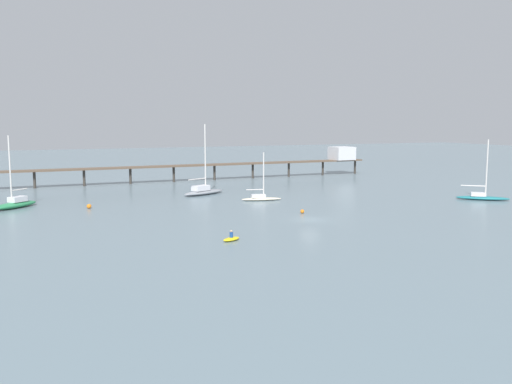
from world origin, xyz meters
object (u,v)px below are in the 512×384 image
object	(u,v)px
sailboat_green	(15,203)
sailboat_cream	(261,197)
dinghy_yellow	(231,239)
sailboat_teal	(482,196)
mooring_buoy_far	(302,211)
sailboat_gray	(203,190)
mooring_buoy_near	(89,206)
pier	(267,160)

from	to	relation	value
sailboat_green	sailboat_cream	world-z (taller)	sailboat_green
dinghy_yellow	sailboat_teal	bearing A→B (deg)	15.13
sailboat_teal	mooring_buoy_far	size ratio (longest dim) A/B	17.74
sailboat_teal	dinghy_yellow	distance (m)	49.47
dinghy_yellow	mooring_buoy_far	distance (m)	19.68
sailboat_gray	sailboat_green	world-z (taller)	sailboat_gray
sailboat_green	sailboat_teal	distance (m)	71.68
mooring_buoy_far	mooring_buoy_near	distance (m)	30.68
pier	sailboat_green	xyz separation A→B (m)	(-51.56, -25.46, -3.29)
sailboat_green	mooring_buoy_near	world-z (taller)	sailboat_green
sailboat_green	mooring_buoy_far	bearing A→B (deg)	-29.69
pier	sailboat_gray	world-z (taller)	sailboat_gray
sailboat_cream	mooring_buoy_near	distance (m)	26.19
sailboat_green	mooring_buoy_near	size ratio (longest dim) A/B	15.52
sailboat_cream	sailboat_green	bearing A→B (deg)	169.00
pier	sailboat_green	world-z (taller)	sailboat_green
sailboat_teal	mooring_buoy_near	bearing A→B (deg)	165.25
sailboat_gray	mooring_buoy_near	bearing A→B (deg)	-157.54
dinghy_yellow	sailboat_cream	bearing A→B (deg)	60.31
dinghy_yellow	mooring_buoy_near	bearing A→B (deg)	111.44
mooring_buoy_far	mooring_buoy_near	bearing A→B (deg)	148.94
sailboat_gray	mooring_buoy_far	bearing A→B (deg)	-75.03
sailboat_gray	sailboat_green	bearing A→B (deg)	-173.38
mooring_buoy_near	sailboat_teal	bearing A→B (deg)	-14.75
sailboat_gray	sailboat_cream	bearing A→B (deg)	-59.10
sailboat_green	mooring_buoy_far	world-z (taller)	sailboat_green
sailboat_gray	sailboat_teal	bearing A→B (deg)	-31.27
sailboat_cream	mooring_buoy_near	xyz separation A→B (m)	(-26.10, 2.22, -0.19)
sailboat_gray	dinghy_yellow	bearing A→B (deg)	-103.36
sailboat_teal	mooring_buoy_near	size ratio (longest dim) A/B	14.24
pier	sailboat_teal	size ratio (longest dim) A/B	8.57
dinghy_yellow	mooring_buoy_far	bearing A→B (deg)	39.77
pier	mooring_buoy_near	world-z (taller)	pier
pier	dinghy_yellow	xyz separation A→B (m)	(-30.56, -58.65, -3.76)
sailboat_teal	sailboat_green	bearing A→B (deg)	163.57
mooring_buoy_far	sailboat_teal	bearing A→B (deg)	0.56
pier	sailboat_cream	world-z (taller)	sailboat_cream
pier	dinghy_yellow	world-z (taller)	pier
dinghy_yellow	sailboat_green	bearing A→B (deg)	122.31
sailboat_gray	mooring_buoy_near	distance (m)	21.49
sailboat_cream	pier	bearing A→B (deg)	64.28
mooring_buoy_far	sailboat_gray	bearing A→B (deg)	104.97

